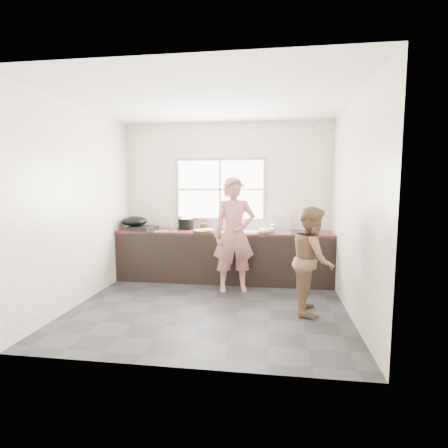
# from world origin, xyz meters

# --- Properties ---
(floor) EXTENTS (3.60, 3.20, 0.01)m
(floor) POSITION_xyz_m (0.00, 0.00, -0.01)
(floor) COLOR #2C2C2F
(floor) RESTS_ON ground
(ceiling) EXTENTS (3.60, 3.20, 0.01)m
(ceiling) POSITION_xyz_m (0.00, 0.00, 2.71)
(ceiling) COLOR silver
(ceiling) RESTS_ON wall_back
(wall_back) EXTENTS (3.60, 0.01, 2.70)m
(wall_back) POSITION_xyz_m (0.00, 1.60, 1.35)
(wall_back) COLOR silver
(wall_back) RESTS_ON ground
(wall_left) EXTENTS (0.01, 3.20, 2.70)m
(wall_left) POSITION_xyz_m (-1.80, 0.00, 1.35)
(wall_left) COLOR silver
(wall_left) RESTS_ON ground
(wall_right) EXTENTS (0.01, 3.20, 2.70)m
(wall_right) POSITION_xyz_m (1.80, 0.00, 1.35)
(wall_right) COLOR silver
(wall_right) RESTS_ON ground
(wall_front) EXTENTS (3.60, 0.01, 2.70)m
(wall_front) POSITION_xyz_m (0.00, -1.60, 1.35)
(wall_front) COLOR beige
(wall_front) RESTS_ON ground
(cabinet) EXTENTS (3.60, 0.62, 0.82)m
(cabinet) POSITION_xyz_m (0.00, 1.29, 0.41)
(cabinet) COLOR black
(cabinet) RESTS_ON floor
(countertop) EXTENTS (3.60, 0.64, 0.04)m
(countertop) POSITION_xyz_m (0.00, 1.29, 0.84)
(countertop) COLOR #381C17
(countertop) RESTS_ON cabinet
(sink) EXTENTS (0.55, 0.45, 0.02)m
(sink) POSITION_xyz_m (0.35, 1.29, 0.86)
(sink) COLOR silver
(sink) RESTS_ON countertop
(faucet) EXTENTS (0.02, 0.02, 0.30)m
(faucet) POSITION_xyz_m (0.35, 1.49, 1.01)
(faucet) COLOR silver
(faucet) RESTS_ON countertop
(window_frame) EXTENTS (1.60, 0.05, 1.10)m
(window_frame) POSITION_xyz_m (-0.10, 1.59, 1.55)
(window_frame) COLOR #9EA0A5
(window_frame) RESTS_ON wall_back
(window_glazing) EXTENTS (1.50, 0.01, 1.00)m
(window_glazing) POSITION_xyz_m (-0.10, 1.57, 1.55)
(window_glazing) COLOR white
(window_glazing) RESTS_ON window_frame
(woman) EXTENTS (0.68, 0.53, 1.64)m
(woman) POSITION_xyz_m (0.24, 0.74, 0.82)
(woman) COLOR #BE7372
(woman) RESTS_ON floor
(person_side) EXTENTS (0.55, 0.69, 1.37)m
(person_side) POSITION_xyz_m (1.33, 0.00, 0.68)
(person_side) COLOR brown
(person_side) RESTS_ON floor
(cutting_board) EXTENTS (0.47, 0.47, 0.04)m
(cutting_board) POSITION_xyz_m (-0.30, 1.10, 0.88)
(cutting_board) COLOR #2E2012
(cutting_board) RESTS_ON countertop
(cleaver) EXTENTS (0.21, 0.12, 0.01)m
(cleaver) POSITION_xyz_m (-0.24, 1.21, 0.90)
(cleaver) COLOR #B4B5BB
(cleaver) RESTS_ON cutting_board
(bowl_mince) EXTENTS (0.21, 0.21, 0.05)m
(bowl_mince) POSITION_xyz_m (-0.25, 1.08, 0.88)
(bowl_mince) COLOR silver
(bowl_mince) RESTS_ON countertop
(bowl_crabs) EXTENTS (0.23, 0.23, 0.06)m
(bowl_crabs) POSITION_xyz_m (0.73, 1.17, 0.89)
(bowl_crabs) COLOR white
(bowl_crabs) RESTS_ON countertop
(bowl_held) EXTENTS (0.27, 0.27, 0.07)m
(bowl_held) POSITION_xyz_m (0.65, 1.08, 0.89)
(bowl_held) COLOR silver
(bowl_held) RESTS_ON countertop
(black_pot) EXTENTS (0.33, 0.33, 0.19)m
(black_pot) POSITION_xyz_m (-0.68, 1.41, 0.95)
(black_pot) COLOR black
(black_pot) RESTS_ON countertop
(plate_food) EXTENTS (0.22, 0.22, 0.02)m
(plate_food) POSITION_xyz_m (-0.65, 1.48, 0.87)
(plate_food) COLOR silver
(plate_food) RESTS_ON countertop
(bottle_green) EXTENTS (0.13, 0.13, 0.27)m
(bottle_green) POSITION_xyz_m (-0.81, 1.52, 0.99)
(bottle_green) COLOR #277929
(bottle_green) RESTS_ON countertop
(bottle_brown_tall) EXTENTS (0.12, 0.12, 0.21)m
(bottle_brown_tall) POSITION_xyz_m (-0.77, 1.52, 0.96)
(bottle_brown_tall) COLOR #471911
(bottle_brown_tall) RESTS_ON countertop
(bottle_brown_short) EXTENTS (0.13, 0.13, 0.15)m
(bottle_brown_short) POSITION_xyz_m (-0.38, 1.51, 0.94)
(bottle_brown_short) COLOR #3F2C0F
(bottle_brown_short) RESTS_ON countertop
(glass_jar) EXTENTS (0.09, 0.09, 0.11)m
(glass_jar) POSITION_xyz_m (-0.97, 1.48, 0.91)
(glass_jar) COLOR silver
(glass_jar) RESTS_ON countertop
(burner) EXTENTS (0.48, 0.48, 0.06)m
(burner) POSITION_xyz_m (-1.40, 1.22, 0.89)
(burner) COLOR black
(burner) RESTS_ON countertop
(wok) EXTENTS (0.52, 0.52, 0.17)m
(wok) POSITION_xyz_m (-1.56, 1.24, 1.00)
(wok) COLOR black
(wok) RESTS_ON burner
(dish_rack) EXTENTS (0.36, 0.26, 0.26)m
(dish_rack) POSITION_xyz_m (0.96, 1.52, 0.99)
(dish_rack) COLOR silver
(dish_rack) RESTS_ON countertop
(pot_lid_left) EXTENTS (0.31, 0.31, 0.01)m
(pot_lid_left) POSITION_xyz_m (-1.04, 1.08, 0.87)
(pot_lid_left) COLOR silver
(pot_lid_left) RESTS_ON countertop
(pot_lid_right) EXTENTS (0.25, 0.25, 0.01)m
(pot_lid_right) POSITION_xyz_m (-0.89, 1.52, 0.87)
(pot_lid_right) COLOR #B2B4B9
(pot_lid_right) RESTS_ON countertop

